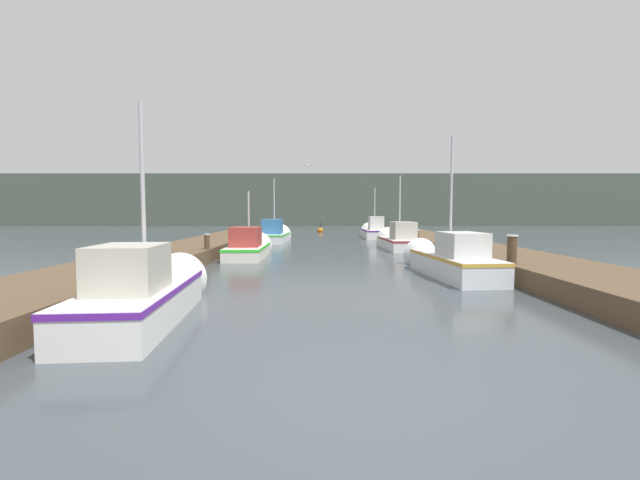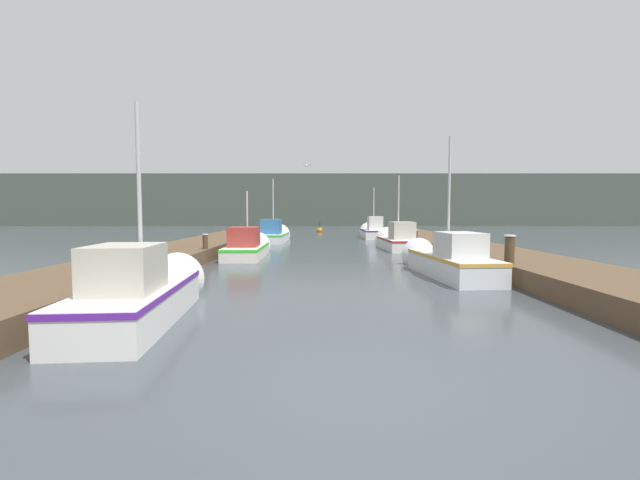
# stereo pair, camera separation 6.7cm
# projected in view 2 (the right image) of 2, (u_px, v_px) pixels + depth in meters

# --- Properties ---
(ground_plane) EXTENTS (200.00, 200.00, 0.00)m
(ground_plane) POSITION_uv_depth(u_px,v_px,m) (360.00, 400.00, 4.63)
(ground_plane) COLOR #3D4449
(dock_left) EXTENTS (2.98, 40.00, 0.54)m
(dock_left) POSITION_uv_depth(u_px,v_px,m) (200.00, 248.00, 20.60)
(dock_left) COLOR brown
(dock_left) RESTS_ON ground_plane
(dock_right) EXTENTS (2.98, 40.00, 0.54)m
(dock_right) POSITION_uv_depth(u_px,v_px,m) (461.00, 248.00, 20.54)
(dock_right) COLOR brown
(dock_right) RESTS_ON ground_plane
(distant_shore_ridge) EXTENTS (120.00, 16.00, 7.06)m
(distant_shore_ridge) POSITION_uv_depth(u_px,v_px,m) (325.00, 201.00, 65.42)
(distant_shore_ridge) COLOR #424C42
(distant_shore_ridge) RESTS_ON ground_plane
(fishing_boat_0) EXTENTS (1.77, 5.17, 4.38)m
(fishing_boat_0) POSITION_uv_depth(u_px,v_px,m) (147.00, 291.00, 8.29)
(fishing_boat_0) COLOR silver
(fishing_boat_0) RESTS_ON ground_plane
(fishing_boat_1) EXTENTS (1.87, 5.54, 4.68)m
(fishing_boat_1) POSITION_uv_depth(u_px,v_px,m) (447.00, 260.00, 13.69)
(fishing_boat_1) COLOR silver
(fishing_boat_1) RESTS_ON ground_plane
(fishing_boat_2) EXTENTS (1.57, 5.42, 3.36)m
(fishing_boat_2) POSITION_uv_depth(u_px,v_px,m) (251.00, 247.00, 19.38)
(fishing_boat_2) COLOR silver
(fishing_boat_2) RESTS_ON ground_plane
(fishing_boat_3) EXTENTS (1.86, 5.13, 4.40)m
(fishing_boat_3) POSITION_uv_depth(u_px,v_px,m) (399.00, 240.00, 23.14)
(fishing_boat_3) COLOR silver
(fishing_boat_3) RESTS_ON ground_plane
(fishing_boat_4) EXTENTS (1.89, 5.43, 4.66)m
(fishing_boat_4) POSITION_uv_depth(u_px,v_px,m) (276.00, 235.00, 28.60)
(fishing_boat_4) COLOR silver
(fishing_boat_4) RESTS_ON ground_plane
(fishing_boat_5) EXTENTS (1.71, 5.25, 4.25)m
(fishing_boat_5) POSITION_uv_depth(u_px,v_px,m) (375.00, 231.00, 32.60)
(fishing_boat_5) COLOR silver
(fishing_boat_5) RESTS_ON ground_plane
(mooring_piling_0) EXTENTS (0.36, 0.36, 1.00)m
(mooring_piling_0) POSITION_uv_depth(u_px,v_px,m) (417.00, 239.00, 23.66)
(mooring_piling_0) COLOR #473523
(mooring_piling_0) RESTS_ON ground_plane
(mooring_piling_1) EXTENTS (0.31, 0.31, 1.37)m
(mooring_piling_1) POSITION_uv_depth(u_px,v_px,m) (512.00, 259.00, 12.11)
(mooring_piling_1) COLOR #473523
(mooring_piling_1) RESTS_ON ground_plane
(mooring_piling_2) EXTENTS (0.28, 0.28, 1.01)m
(mooring_piling_2) POSITION_uv_depth(u_px,v_px,m) (109.00, 285.00, 8.88)
(mooring_piling_2) COLOR #473523
(mooring_piling_2) RESTS_ON ground_plane
(mooring_piling_3) EXTENTS (0.23, 0.23, 1.14)m
(mooring_piling_3) POSITION_uv_depth(u_px,v_px,m) (207.00, 248.00, 16.86)
(mooring_piling_3) COLOR #473523
(mooring_piling_3) RESTS_ON ground_plane
(channel_buoy) EXTENTS (0.58, 0.58, 1.08)m
(channel_buoy) POSITION_uv_depth(u_px,v_px,m) (322.00, 230.00, 41.01)
(channel_buoy) COLOR #BF6513
(channel_buoy) RESTS_ON ground_plane
(seagull_lead) EXTENTS (0.56, 0.29, 0.12)m
(seagull_lead) POSITION_uv_depth(u_px,v_px,m) (309.00, 166.00, 24.57)
(seagull_lead) COLOR white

